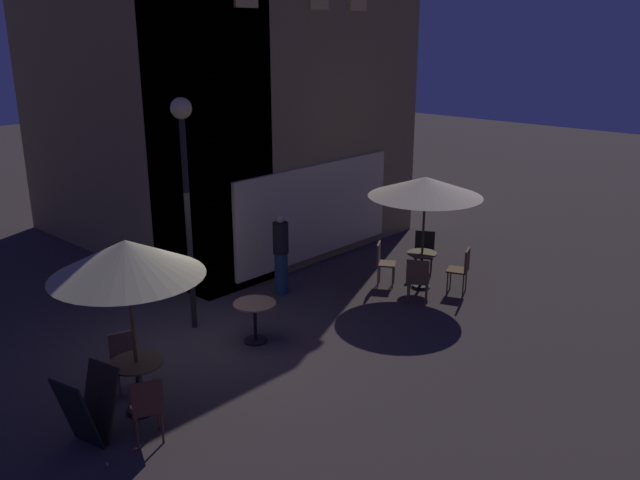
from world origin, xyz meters
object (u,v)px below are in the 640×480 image
cafe_chair_5 (424,249)px  cafe_chair_2 (383,260)px  patio_umbrella_0 (126,259)px  cafe_chair_3 (418,277)px  cafe_table_2 (255,313)px  cafe_table_0 (137,375)px  street_lamp_near_corner (185,163)px  cafe_chair_0 (147,404)px  cafe_chair_1 (125,356)px  patron_standing_0 (281,254)px  cafe_chair_4 (462,267)px  patio_umbrella_1 (425,187)px  menu_sandwich_board (88,408)px  cafe_table_1 (422,265)px

cafe_chair_5 → cafe_chair_2: bearing=-42.0°
patio_umbrella_0 → cafe_chair_3: bearing=-6.0°
cafe_table_2 → cafe_table_0: bearing=-170.0°
street_lamp_near_corner → cafe_chair_3: bearing=-32.6°
cafe_chair_0 → cafe_chair_1: cafe_chair_0 is taller
cafe_table_2 → cafe_chair_1: 2.36m
cafe_chair_5 → patron_standing_0: (-2.99, 1.42, 0.31)m
patio_umbrella_0 → cafe_chair_0: bearing=-114.2°
cafe_chair_4 → patio_umbrella_1: bearing=0.0°
menu_sandwich_board → cafe_chair_0: 0.77m
street_lamp_near_corner → patio_umbrella_1: size_ratio=1.74×
menu_sandwich_board → patio_umbrella_1: 7.63m
patio_umbrella_1 → patron_standing_0: (-2.22, 1.88, -1.29)m
cafe_chair_1 → street_lamp_near_corner: bearing=134.8°
cafe_chair_4 → patron_standing_0: (-2.51, 2.66, 0.29)m
cafe_table_1 → cafe_table_2: bearing=170.7°
menu_sandwich_board → patio_umbrella_0: (0.83, 0.16, 1.77)m
street_lamp_near_corner → patio_umbrella_1: street_lamp_near_corner is taller
cafe_chair_0 → cafe_chair_3: (6.21, 0.12, -0.02)m
patio_umbrella_0 → cafe_chair_2: patio_umbrella_0 is taller
menu_sandwich_board → cafe_chair_2: size_ratio=1.09×
street_lamp_near_corner → patio_umbrella_0: bearing=-142.6°
cafe_table_0 → cafe_chair_0: size_ratio=0.83×
patio_umbrella_0 → patron_standing_0: patio_umbrella_0 is taller
cafe_chair_4 → cafe_chair_0: bearing=67.4°
cafe_table_0 → cafe_chair_0: bearing=-114.2°
cafe_chair_5 → patron_standing_0: size_ratio=0.56×
street_lamp_near_corner → menu_sandwich_board: 4.38m
cafe_table_0 → patron_standing_0: (4.41, 1.68, 0.29)m
cafe_chair_4 → cafe_chair_5: cafe_chair_4 is taller
patio_umbrella_0 → cafe_table_2: bearing=10.0°
cafe_chair_4 → cafe_chair_5: bearing=-41.7°
cafe_table_0 → cafe_table_1: 6.62m
cafe_table_2 → cafe_chair_5: (4.80, -0.20, 0.03)m
patio_umbrella_1 → cafe_chair_5: (0.77, 0.46, -1.60)m
cafe_table_2 → cafe_chair_2: 3.61m
cafe_table_0 → cafe_chair_1: (0.25, 0.73, -0.05)m
patio_umbrella_1 → cafe_table_1: bearing=0.0°
cafe_table_1 → cafe_table_2: size_ratio=1.05×
cafe_chair_2 → patio_umbrella_0: bearing=-116.6°
cafe_table_2 → cafe_chair_4: size_ratio=0.77×
patio_umbrella_1 → cafe_chair_4: bearing=-69.3°
cafe_chair_5 → patio_umbrella_0: bearing=-28.8°
cafe_table_2 → patio_umbrella_1: bearing=-9.3°
street_lamp_near_corner → patron_standing_0: street_lamp_near_corner is taller
street_lamp_near_corner → cafe_chair_0: size_ratio=4.35×
patio_umbrella_0 → patio_umbrella_1: 6.63m
cafe_table_0 → patron_standing_0: size_ratio=0.46×
menu_sandwich_board → cafe_chair_4: size_ratio=1.04×
street_lamp_near_corner → cafe_chair_5: bearing=-15.7°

